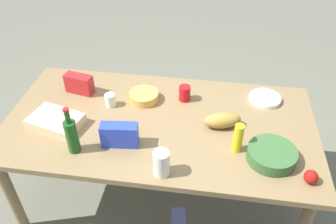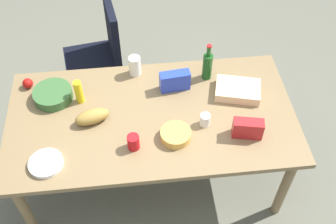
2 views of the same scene
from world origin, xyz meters
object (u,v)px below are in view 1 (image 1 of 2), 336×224
object	(u,v)px
sheet_cake	(56,121)
paper_cup	(110,100)
salad_bowl	(272,155)
mustard_bottle	(238,138)
bread_loaf	(222,120)
chip_bag_red	(79,84)
wine_bottle	(72,135)
red_solo_cup	(185,93)
mayo_jar	(161,163)
paper_plate_stack	(265,98)
conference_table	(159,130)
apple_red	(311,177)
chip_bowl	(144,96)
chip_bag_blue	(120,135)

from	to	relation	value
sheet_cake	paper_cup	distance (m)	0.39
salad_bowl	mustard_bottle	bearing A→B (deg)	166.16
bread_loaf	chip_bag_red	distance (m)	1.06
sheet_cake	salad_bowl	distance (m)	1.34
wine_bottle	salad_bowl	bearing A→B (deg)	4.76
paper_cup	red_solo_cup	bearing A→B (deg)	15.97
salad_bowl	mayo_jar	bearing A→B (deg)	-162.20
mayo_jar	paper_plate_stack	xyz separation A→B (m)	(0.61, 0.77, -0.06)
bread_loaf	wine_bottle	distance (m)	0.93
conference_table	chip_bag_red	world-z (taller)	chip_bag_red
mayo_jar	red_solo_cup	xyz separation A→B (m)	(0.05, 0.69, -0.02)
mayo_jar	apple_red	size ratio (longest dim) A/B	2.07
mustard_bottle	wine_bottle	xyz separation A→B (m)	(-0.95, -0.14, 0.03)
red_solo_cup	salad_bowl	xyz separation A→B (m)	(0.56, -0.50, -0.02)
sheet_cake	paper_plate_stack	xyz separation A→B (m)	(1.34, 0.48, -0.02)
wine_bottle	conference_table	bearing A→B (deg)	36.80
apple_red	mayo_jar	bearing A→B (deg)	-175.83
wine_bottle	bread_loaf	bearing A→B (deg)	21.99
conference_table	salad_bowl	size ratio (longest dim) A/B	7.24
chip_bowl	conference_table	bearing A→B (deg)	-55.51
mustard_bottle	paper_plate_stack	world-z (taller)	mustard_bottle
mustard_bottle	chip_bag_blue	world-z (taller)	mustard_bottle
apple_red	paper_plate_stack	bearing A→B (deg)	104.72
chip_bag_red	paper_plate_stack	bearing A→B (deg)	4.08
sheet_cake	apple_red	bearing A→B (deg)	-8.74
mustard_bottle	apple_red	xyz separation A→B (m)	(0.39, -0.18, -0.06)
sheet_cake	salad_bowl	world-z (taller)	salad_bowl
paper_plate_stack	wine_bottle	world-z (taller)	wine_bottle
mustard_bottle	chip_bag_blue	size ratio (longest dim) A/B	0.86
paper_cup	salad_bowl	xyz separation A→B (m)	(1.05, -0.36, -0.01)
wine_bottle	chip_bag_red	bearing A→B (deg)	106.75
chip_bowl	chip_bag_red	bearing A→B (deg)	176.47
red_solo_cup	chip_bag_red	world-z (taller)	chip_bag_red
red_solo_cup	bread_loaf	bearing A→B (deg)	-42.83
sheet_cake	chip_bowl	world-z (taller)	sheet_cake
paper_cup	paper_plate_stack	bearing A→B (deg)	11.65
bread_loaf	mustard_bottle	bearing A→B (deg)	-65.99
paper_cup	salad_bowl	distance (m)	1.11
mayo_jar	paper_cup	size ratio (longest dim) A/B	1.75
mayo_jar	paper_plate_stack	size ratio (longest dim) A/B	0.72
conference_table	paper_plate_stack	bearing A→B (deg)	25.64
chip_bag_red	wine_bottle	size ratio (longest dim) A/B	0.64
bread_loaf	apple_red	size ratio (longest dim) A/B	3.16
sheet_cake	red_solo_cup	distance (m)	0.88
chip_bag_red	bread_loaf	bearing A→B (deg)	-12.69
red_solo_cup	paper_cup	distance (m)	0.52
chip_bag_red	paper_cup	bearing A→B (deg)	-25.22
apple_red	chip_bag_blue	distance (m)	1.09
bread_loaf	chip_bowl	world-z (taller)	bread_loaf
chip_bowl	chip_bag_blue	xyz separation A→B (m)	(-0.05, -0.46, 0.04)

